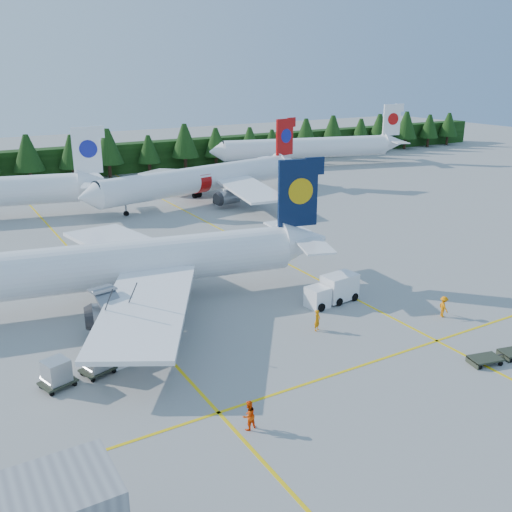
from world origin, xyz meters
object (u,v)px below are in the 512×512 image
airliner_red (195,180)px  airstairs (131,343)px  airliner_navy (85,269)px  service_truck (332,290)px

airliner_red → airstairs: 51.55m
airliner_navy → airliner_red: (26.56, 33.77, -0.13)m
airstairs → service_truck: airstairs is taller
airliner_red → service_truck: bearing=-109.5°
airliner_navy → airstairs: (0.49, -10.62, -2.89)m
airliner_red → service_truck: airliner_red is taller
airstairs → service_truck: 19.69m
airstairs → service_truck: size_ratio=1.27×
airliner_navy → airliner_red: size_ratio=1.04×
airliner_red → service_truck: (-6.38, -44.24, -2.41)m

